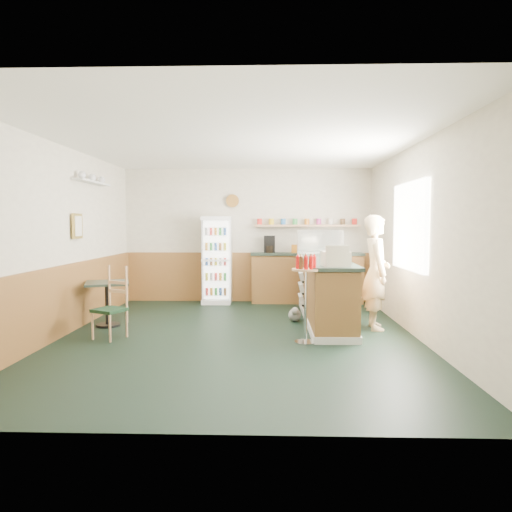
{
  "coord_description": "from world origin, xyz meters",
  "views": [
    {
      "loc": [
        0.46,
        -6.31,
        1.58
      ],
      "look_at": [
        0.25,
        0.6,
        1.1
      ],
      "focal_mm": 32.0,
      "sensor_mm": 36.0,
      "label": 1
    }
  ],
  "objects_px": {
    "cafe_chair": "(111,300)",
    "condiment_stand": "(306,283)",
    "shopkeeper": "(376,272)",
    "cash_register": "(336,259)",
    "display_case": "(320,243)",
    "drinks_fridge": "(217,260)",
    "cafe_table": "(107,295)"
  },
  "relations": [
    {
      "from": "cafe_chair",
      "to": "condiment_stand",
      "type": "bearing_deg",
      "value": 19.62
    },
    {
      "from": "shopkeeper",
      "to": "cafe_chair",
      "type": "relative_size",
      "value": 1.72
    },
    {
      "from": "shopkeeper",
      "to": "cafe_chair",
      "type": "distance_m",
      "value": 3.87
    },
    {
      "from": "cash_register",
      "to": "display_case",
      "type": "bearing_deg",
      "value": 85.21
    },
    {
      "from": "display_case",
      "to": "cafe_chair",
      "type": "height_order",
      "value": "display_case"
    },
    {
      "from": "display_case",
      "to": "condiment_stand",
      "type": "bearing_deg",
      "value": -100.94
    },
    {
      "from": "drinks_fridge",
      "to": "cafe_chair",
      "type": "bearing_deg",
      "value": -112.28
    },
    {
      "from": "display_case",
      "to": "condiment_stand",
      "type": "xyz_separation_m",
      "value": [
        -0.42,
        -2.16,
        -0.44
      ]
    },
    {
      "from": "condiment_stand",
      "to": "cafe_table",
      "type": "bearing_deg",
      "value": 162.89
    },
    {
      "from": "shopkeeper",
      "to": "condiment_stand",
      "type": "xyz_separation_m",
      "value": [
        -1.12,
        -0.86,
        -0.06
      ]
    },
    {
      "from": "cafe_chair",
      "to": "cash_register",
      "type": "bearing_deg",
      "value": 24.2
    },
    {
      "from": "cash_register",
      "to": "shopkeeper",
      "type": "xyz_separation_m",
      "value": [
        0.7,
        0.65,
        -0.25
      ]
    },
    {
      "from": "drinks_fridge",
      "to": "shopkeeper",
      "type": "height_order",
      "value": "drinks_fridge"
    },
    {
      "from": "shopkeeper",
      "to": "cafe_table",
      "type": "xyz_separation_m",
      "value": [
        -4.1,
        0.06,
        -0.37
      ]
    },
    {
      "from": "drinks_fridge",
      "to": "cash_register",
      "type": "distance_m",
      "value": 3.46
    },
    {
      "from": "cash_register",
      "to": "cafe_chair",
      "type": "distance_m",
      "value": 3.16
    },
    {
      "from": "cafe_table",
      "to": "cash_register",
      "type": "bearing_deg",
      "value": -11.75
    },
    {
      "from": "cash_register",
      "to": "condiment_stand",
      "type": "distance_m",
      "value": 0.56
    },
    {
      "from": "condiment_stand",
      "to": "cafe_chair",
      "type": "xyz_separation_m",
      "value": [
        -2.68,
        0.24,
        -0.28
      ]
    },
    {
      "from": "drinks_fridge",
      "to": "cafe_table",
      "type": "relative_size",
      "value": 2.18
    },
    {
      "from": "display_case",
      "to": "cafe_chair",
      "type": "bearing_deg",
      "value": -148.32
    },
    {
      "from": "display_case",
      "to": "cafe_table",
      "type": "height_order",
      "value": "display_case"
    },
    {
      "from": "cash_register",
      "to": "cafe_table",
      "type": "xyz_separation_m",
      "value": [
        -3.4,
        0.71,
        -0.62
      ]
    },
    {
      "from": "cafe_chair",
      "to": "shopkeeper",
      "type": "bearing_deg",
      "value": 34.06
    },
    {
      "from": "drinks_fridge",
      "to": "cafe_chair",
      "type": "height_order",
      "value": "drinks_fridge"
    },
    {
      "from": "condiment_stand",
      "to": "cafe_chair",
      "type": "bearing_deg",
      "value": 174.8
    },
    {
      "from": "display_case",
      "to": "cafe_table",
      "type": "distance_m",
      "value": 3.7
    },
    {
      "from": "cafe_table",
      "to": "cafe_chair",
      "type": "distance_m",
      "value": 0.74
    },
    {
      "from": "drinks_fridge",
      "to": "cafe_chair",
      "type": "xyz_separation_m",
      "value": [
        -1.15,
        -2.82,
        -0.34
      ]
    },
    {
      "from": "drinks_fridge",
      "to": "condiment_stand",
      "type": "height_order",
      "value": "drinks_fridge"
    },
    {
      "from": "cash_register",
      "to": "condiment_stand",
      "type": "bearing_deg",
      "value": -157.98
    },
    {
      "from": "display_case",
      "to": "shopkeeper",
      "type": "bearing_deg",
      "value": -61.63
    }
  ]
}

